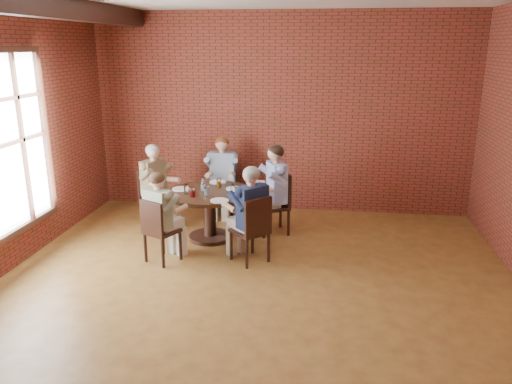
# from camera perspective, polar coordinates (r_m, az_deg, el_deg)

# --- Properties ---
(floor) EXTENTS (7.00, 7.00, 0.00)m
(floor) POSITION_cam_1_polar(r_m,az_deg,el_deg) (5.87, -0.65, -12.53)
(floor) COLOR olive
(floor) RESTS_ON ground
(wall_back) EXTENTS (7.00, 0.00, 7.00)m
(wall_back) POSITION_cam_1_polar(r_m,az_deg,el_deg) (8.68, 2.82, 8.90)
(wall_back) COLOR maroon
(wall_back) RESTS_ON ground
(wall_front) EXTENTS (7.00, 0.00, 7.00)m
(wall_front) POSITION_cam_1_polar(r_m,az_deg,el_deg) (2.10, -16.00, -17.49)
(wall_front) COLOR maroon
(wall_front) RESTS_ON ground
(ceiling_beam) EXTENTS (0.22, 6.90, 0.26)m
(ceiling_beam) POSITION_cam_1_polar(r_m,az_deg,el_deg) (6.03, -25.92, 18.97)
(ceiling_beam) COLOR black
(ceiling_beam) RESTS_ON ceiling
(dining_table) EXTENTS (1.30, 1.30, 0.75)m
(dining_table) POSITION_cam_1_polar(r_m,az_deg,el_deg) (7.51, -5.32, -1.56)
(dining_table) COLOR black
(dining_table) RESTS_ON floor
(chair_a) EXTENTS (0.60, 0.60, 0.97)m
(chair_a) POSITION_cam_1_polar(r_m,az_deg,el_deg) (7.76, 2.57, -0.95)
(chair_a) COLOR black
(chair_a) RESTS_ON floor
(diner_a) EXTENTS (0.86, 0.79, 1.39)m
(diner_a) POSITION_cam_1_polar(r_m,az_deg,el_deg) (7.68, 1.93, 0.23)
(diner_a) COLOR #4156AA
(diner_a) RESTS_ON floor
(chair_b) EXTENTS (0.45, 0.45, 0.95)m
(chair_b) POSITION_cam_1_polar(r_m,az_deg,el_deg) (8.67, -3.76, 0.85)
(chair_b) COLOR black
(chair_b) RESTS_ON floor
(diner_b) EXTENTS (0.56, 0.68, 1.35)m
(diner_b) POSITION_cam_1_polar(r_m,az_deg,el_deg) (8.54, -3.88, 1.75)
(diner_b) COLOR #8796AB
(diner_b) RESTS_ON floor
(chair_c) EXTENTS (0.57, 0.57, 0.93)m
(chair_c) POSITION_cam_1_polar(r_m,az_deg,el_deg) (8.31, -11.65, -0.20)
(chair_c) COLOR black
(chair_c) RESTS_ON floor
(diner_c) EXTENTS (0.81, 0.76, 1.33)m
(diner_c) POSITION_cam_1_polar(r_m,az_deg,el_deg) (8.21, -11.31, 0.75)
(diner_c) COLOR brown
(diner_c) RESTS_ON floor
(chair_d) EXTENTS (0.52, 0.52, 0.90)m
(chair_d) POSITION_cam_1_polar(r_m,az_deg,el_deg) (6.79, -11.16, -4.14)
(chair_d) COLOR black
(chair_d) RESTS_ON floor
(diner_d) EXTENTS (0.70, 0.75, 1.26)m
(diner_d) POSITION_cam_1_polar(r_m,az_deg,el_deg) (6.79, -10.77, -2.86)
(diner_d) COLOR gray
(diner_d) RESTS_ON floor
(chair_e) EXTENTS (0.60, 0.60, 0.94)m
(chair_e) POSITION_cam_1_polar(r_m,az_deg,el_deg) (6.66, -0.29, -4.07)
(chair_e) COLOR black
(chair_e) RESTS_ON floor
(diner_e) EXTENTS (0.83, 0.83, 1.33)m
(diner_e) POSITION_cam_1_polar(r_m,az_deg,el_deg) (6.67, -0.73, -2.60)
(diner_e) COLOR #151F3D
(diner_e) RESTS_ON floor
(plate_a) EXTENTS (0.26, 0.26, 0.01)m
(plate_a) POSITION_cam_1_polar(r_m,az_deg,el_deg) (7.53, -2.46, 0.38)
(plate_a) COLOR white
(plate_a) RESTS_ON dining_table
(plate_b) EXTENTS (0.26, 0.26, 0.01)m
(plate_b) POSITION_cam_1_polar(r_m,az_deg,el_deg) (7.91, -4.39, 1.14)
(plate_b) COLOR white
(plate_b) RESTS_ON dining_table
(plate_c) EXTENTS (0.26, 0.26, 0.01)m
(plate_c) POSITION_cam_1_polar(r_m,az_deg,el_deg) (7.60, -8.59, 0.36)
(plate_c) COLOR white
(plate_c) RESTS_ON dining_table
(plate_d) EXTENTS (0.26, 0.26, 0.01)m
(plate_d) POSITION_cam_1_polar(r_m,az_deg,el_deg) (6.97, -4.19, -0.99)
(plate_d) COLOR white
(plate_d) RESTS_ON dining_table
(glass_a) EXTENTS (0.07, 0.07, 0.14)m
(glass_a) POSITION_cam_1_polar(r_m,az_deg,el_deg) (7.30, -2.64, 0.36)
(glass_a) COLOR white
(glass_a) RESTS_ON dining_table
(glass_b) EXTENTS (0.07, 0.07, 0.14)m
(glass_b) POSITION_cam_1_polar(r_m,az_deg,el_deg) (7.65, -4.27, 1.09)
(glass_b) COLOR white
(glass_b) RESTS_ON dining_table
(glass_c) EXTENTS (0.07, 0.07, 0.14)m
(glass_c) POSITION_cam_1_polar(r_m,az_deg,el_deg) (7.68, -5.96, 1.12)
(glass_c) COLOR white
(glass_c) RESTS_ON dining_table
(glass_d) EXTENTS (0.07, 0.07, 0.14)m
(glass_d) POSITION_cam_1_polar(r_m,az_deg,el_deg) (7.48, -6.04, 0.68)
(glass_d) COLOR white
(glass_d) RESTS_ON dining_table
(glass_e) EXTENTS (0.07, 0.07, 0.14)m
(glass_e) POSITION_cam_1_polar(r_m,az_deg,el_deg) (7.34, -7.98, 0.31)
(glass_e) COLOR white
(glass_e) RESTS_ON dining_table
(glass_f) EXTENTS (0.07, 0.07, 0.14)m
(glass_f) POSITION_cam_1_polar(r_m,az_deg,el_deg) (7.18, -7.26, -0.03)
(glass_f) COLOR white
(glass_f) RESTS_ON dining_table
(glass_g) EXTENTS (0.07, 0.07, 0.14)m
(glass_g) POSITION_cam_1_polar(r_m,az_deg,el_deg) (7.24, -5.68, 0.17)
(glass_g) COLOR white
(glass_g) RESTS_ON dining_table
(smartphone) EXTENTS (0.12, 0.16, 0.01)m
(smartphone) POSITION_cam_1_polar(r_m,az_deg,el_deg) (7.18, -2.74, -0.46)
(smartphone) COLOR black
(smartphone) RESTS_ON dining_table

